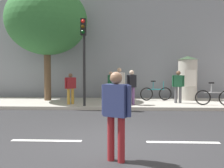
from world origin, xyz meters
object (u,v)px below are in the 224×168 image
Objects in this scene: pedestrian_in_light_jacket at (111,83)px; bicycle_upright at (156,93)px; traffic_light at (84,47)px; bicycle_leaning at (215,97)px; pedestrian_with_backpack at (178,84)px; pedestrian_with_bag at (132,85)px; street_tree at (47,21)px; pedestrian_in_red_top at (70,86)px; poster_column at (188,78)px; pedestrian_tallest at (119,81)px; pedestrian_in_dark_shirt at (116,109)px.

pedestrian_in_light_jacket reaches higher than bicycle_upright.
bicycle_upright is at bearing -17.29° from pedestrian_in_light_jacket.
traffic_light is 2.28× the size of bicycle_leaning.
pedestrian_with_backpack reaches higher than bicycle_leaning.
pedestrian_with_backpack is 0.93× the size of bicycle_upright.
bicycle_leaning is at bearing -29.47° from pedestrian_with_backpack.
pedestrian_in_light_jacket is 0.96× the size of pedestrian_with_bag.
street_tree is 7.79m from pedestrian_with_backpack.
pedestrian_in_red_top is 6.89m from bicycle_leaning.
pedestrian_with_bag is at bearing 14.11° from traffic_light.
pedestrian_in_light_jacket is 0.92× the size of bicycle_leaning.
pedestrian_with_backpack reaches higher than pedestrian_in_red_top.
bicycle_leaning is at bearing -28.54° from pedestrian_in_light_jacket.
traffic_light is at bearing -151.80° from poster_column.
pedestrian_in_red_top is at bearing -126.27° from pedestrian_in_light_jacket.
pedestrian_tallest is at bearing 108.84° from pedestrian_with_bag.
bicycle_leaning is at bearing -0.69° from pedestrian_with_bag.
bicycle_leaning is (4.51, -1.86, -0.67)m from pedestrian_tallest.
bicycle_upright is (-1.83, -0.46, -0.86)m from poster_column.
pedestrian_in_dark_shirt is at bearing -102.01° from bicycle_upright.
traffic_light reaches higher than pedestrian_in_dark_shirt.
pedestrian_tallest is (0.51, -0.87, 0.14)m from pedestrian_in_light_jacket.
bicycle_upright is at bearing 142.07° from bicycle_leaning.
street_tree is at bearing 114.46° from pedestrian_in_dark_shirt.
pedestrian_tallest is at bearing -177.71° from bicycle_upright.
pedestrian_with_bag reaches higher than bicycle_upright.
pedestrian_in_dark_shirt is (-3.76, -9.53, -0.36)m from poster_column.
pedestrian_in_red_top reaches higher than bicycle_leaning.
traffic_light is 7.06m from pedestrian_in_dark_shirt.
pedestrian_tallest reaches higher than pedestrian_in_red_top.
pedestrian_in_red_top is at bearing -144.91° from pedestrian_tallest.
pedestrian_in_red_top is at bearing -158.30° from bicycle_upright.
pedestrian_in_dark_shirt is 1.08× the size of pedestrian_with_backpack.
pedestrian_in_red_top is 0.87× the size of bicycle_leaning.
bicycle_upright is at bearing -165.90° from poster_column.
pedestrian_tallest is 3.15m from pedestrian_with_backpack.
poster_column is at bearing -4.31° from pedestrian_in_light_jacket.
bicycle_leaning is (6.09, 0.51, -2.31)m from traffic_light.
pedestrian_in_red_top is 0.86× the size of bicycle_upright.
pedestrian_in_dark_shirt reaches higher than bicycle_leaning.
pedestrian_in_dark_shirt is 9.87m from pedestrian_in_light_jacket.
traffic_light is at bearing -43.63° from street_tree.
pedestrian_with_bag is at bearing -126.36° from bicycle_upright.
street_tree is 3.91× the size of pedestrian_in_light_jacket.
bicycle_leaning is 0.99× the size of bicycle_upright.
poster_column is 1.40× the size of pedestrian_in_dark_shirt.
pedestrian_tallest is 2.13m from bicycle_upright.
poster_column reaches higher than pedestrian_tallest.
pedestrian_in_light_jacket is 0.98× the size of pedestrian_with_backpack.
traffic_light is at bearing -145.75° from bicycle_upright.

